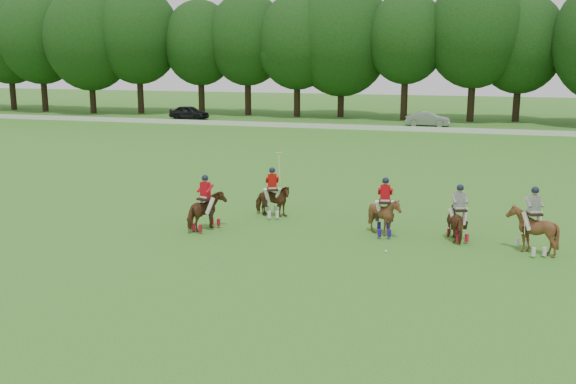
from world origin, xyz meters
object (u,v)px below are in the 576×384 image
(polo_red_b, at_px, (272,200))
(polo_red_c, at_px, (384,215))
(polo_ball, at_px, (386,251))
(car_left, at_px, (189,112))
(polo_stripe_a, at_px, (458,221))
(polo_red_a, at_px, (206,211))
(polo_stripe_b, at_px, (532,229))
(car_mid, at_px, (428,119))

(polo_red_b, height_order, polo_red_c, polo_red_b)
(polo_ball, bearing_deg, polo_red_c, 99.40)
(car_left, relative_size, polo_stripe_a, 2.02)
(polo_red_a, bearing_deg, polo_red_b, 55.43)
(polo_red_b, height_order, polo_ball, polo_red_b)
(polo_stripe_a, bearing_deg, polo_red_c, -178.69)
(polo_red_a, distance_m, polo_red_b, 3.27)
(polo_red_c, bearing_deg, polo_stripe_a, 1.31)
(car_left, bearing_deg, polo_red_a, -149.74)
(polo_red_b, distance_m, polo_red_c, 5.10)
(car_left, xyz_separation_m, polo_red_b, (20.63, -36.99, 0.02))
(car_left, xyz_separation_m, polo_red_a, (18.78, -39.68, 0.06))
(polo_red_c, bearing_deg, polo_ball, -80.60)
(polo_red_b, xyz_separation_m, polo_stripe_b, (10.02, -2.31, 0.10))
(car_left, bearing_deg, polo_stripe_b, -137.11)
(polo_stripe_b, height_order, polo_ball, polo_stripe_b)
(car_left, distance_m, polo_red_c, 46.16)
(car_mid, height_order, polo_stripe_a, polo_stripe_a)
(polo_red_b, distance_m, polo_stripe_b, 10.29)
(car_left, distance_m, car_mid, 24.51)
(car_left, height_order, car_mid, car_left)
(polo_stripe_a, relative_size, polo_ball, 23.11)
(polo_red_b, xyz_separation_m, polo_ball, (5.24, -3.66, -0.69))
(car_left, distance_m, polo_red_b, 42.35)
(car_mid, distance_m, polo_stripe_b, 39.77)
(polo_stripe_a, bearing_deg, polo_stripe_b, -19.80)
(polo_red_b, bearing_deg, polo_ball, -34.92)
(polo_ball, bearing_deg, polo_red_a, 172.22)
(car_left, distance_m, polo_stripe_a, 47.65)
(polo_red_b, relative_size, polo_stripe_b, 1.14)
(car_left, relative_size, polo_stripe_b, 1.82)
(polo_red_c, bearing_deg, polo_red_a, -169.86)
(car_mid, xyz_separation_m, polo_red_b, (-3.88, -36.99, 0.06))
(polo_red_b, bearing_deg, polo_stripe_a, -10.65)
(car_mid, relative_size, polo_ball, 45.34)
(polo_stripe_b, bearing_deg, car_left, 127.96)
(car_left, height_order, polo_stripe_a, polo_stripe_a)
(polo_red_c, relative_size, polo_stripe_a, 1.06)
(polo_ball, bearing_deg, polo_stripe_a, 43.80)
(car_mid, height_order, polo_red_a, polo_red_a)
(polo_red_b, relative_size, polo_ball, 29.39)
(car_left, xyz_separation_m, polo_red_c, (25.51, -38.47, 0.07))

